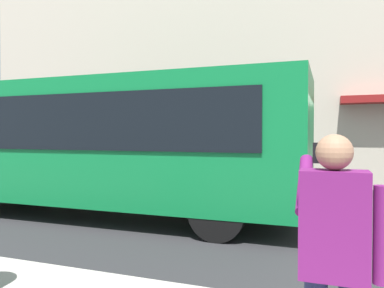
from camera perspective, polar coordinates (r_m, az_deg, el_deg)
ground_plane at (r=7.69m, az=12.81°, el=-12.51°), size 60.00×60.00×0.00m
building_facade_far at (r=14.83m, az=16.53°, el=17.57°), size 28.00×1.55×12.00m
red_bus at (r=8.72m, az=-13.43°, el=0.30°), size 9.05×2.54×3.08m
pedestrian_photographer at (r=2.52m, az=20.90°, el=-14.92°), size 0.53×0.52×1.70m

